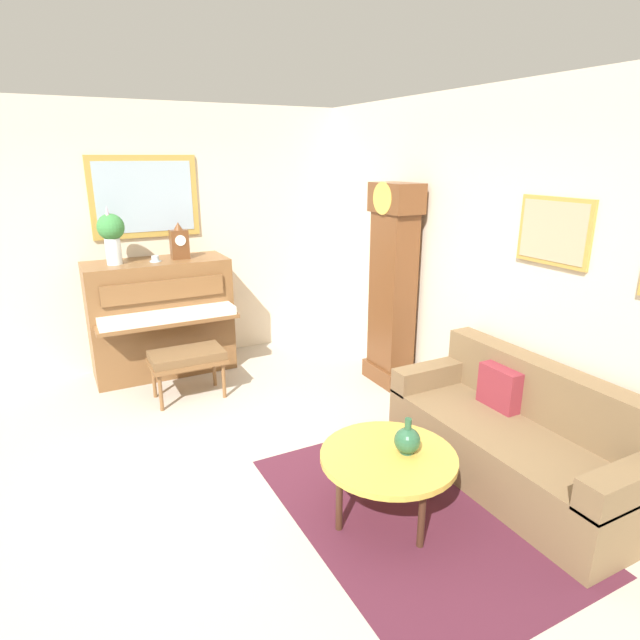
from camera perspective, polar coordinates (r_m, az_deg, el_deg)
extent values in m
cube|color=#B2A899|center=(4.14, -10.97, -17.02)|extent=(6.40, 6.00, 0.10)
cube|color=beige|center=(6.04, -19.07, 8.21)|extent=(0.10, 4.90, 2.80)
cube|color=#B28E3D|center=(5.95, -18.42, 12.52)|extent=(0.03, 1.10, 0.84)
cube|color=#9EB2C1|center=(5.93, -18.39, 12.51)|extent=(0.01, 0.98, 0.72)
cube|color=beige|center=(4.74, 16.97, 6.11)|extent=(5.30, 0.10, 2.80)
cube|color=#B28E3D|center=(4.14, 23.99, 8.75)|extent=(0.60, 0.03, 0.48)
cube|color=tan|center=(4.13, 23.85, 8.75)|extent=(0.54, 0.01, 0.42)
cube|color=#4C1E2D|center=(3.79, 10.17, -19.61)|extent=(2.10, 1.50, 0.01)
cube|color=brown|center=(5.89, -16.81, 0.31)|extent=(0.60, 1.44, 1.23)
cube|color=brown|center=(5.46, -15.98, -0.18)|extent=(0.28, 1.38, 0.04)
cube|color=white|center=(5.44, -16.03, 0.42)|extent=(0.26, 1.32, 0.08)
cube|color=brown|center=(5.49, -16.48, 3.11)|extent=(0.03, 1.20, 0.20)
cube|color=brown|center=(5.23, -14.15, -4.33)|extent=(0.42, 0.70, 0.04)
cube|color=brown|center=(5.20, -14.20, -3.71)|extent=(0.40, 0.68, 0.08)
cylinder|color=brown|center=(5.11, -16.84, -7.53)|extent=(0.04, 0.04, 0.36)
cylinder|color=brown|center=(5.23, -10.36, -6.44)|extent=(0.04, 0.04, 0.36)
cylinder|color=brown|center=(5.40, -17.51, -6.21)|extent=(0.04, 0.04, 0.36)
cylinder|color=brown|center=(5.51, -11.37, -5.22)|extent=(0.04, 0.04, 0.36)
cube|color=brown|center=(5.61, 7.46, -5.61)|extent=(0.52, 0.34, 0.18)
cube|color=brown|center=(5.35, 7.80, 2.31)|extent=(0.44, 0.28, 1.78)
cube|color=brown|center=(5.18, 8.25, 12.94)|extent=(0.52, 0.32, 0.28)
cylinder|color=gold|center=(5.09, 6.80, 12.92)|extent=(0.30, 0.02, 0.30)
cylinder|color=gold|center=(5.30, 7.38, 2.87)|extent=(0.03, 0.03, 0.70)
cube|color=brown|center=(4.15, 19.94, -13.46)|extent=(1.90, 0.80, 0.42)
cube|color=brown|center=(4.18, 23.35, -7.33)|extent=(1.90, 0.20, 0.44)
cube|color=brown|center=(4.57, 12.45, -5.80)|extent=(0.18, 0.80, 0.20)
cube|color=brown|center=(3.59, 30.76, -14.81)|extent=(0.18, 0.80, 0.20)
cube|color=maroon|center=(4.26, 18.81, -6.94)|extent=(0.34, 0.12, 0.32)
cylinder|color=gold|center=(3.52, 7.41, -14.46)|extent=(0.88, 0.88, 0.04)
torus|color=#3D2316|center=(3.52, 7.41, -14.46)|extent=(0.88, 0.88, 0.04)
cylinder|color=#3D2316|center=(3.82, 11.89, -15.75)|extent=(0.04, 0.04, 0.40)
cylinder|color=#3D2316|center=(3.41, 10.92, -20.31)|extent=(0.04, 0.04, 0.40)
cylinder|color=#3D2316|center=(3.48, 2.09, -19.09)|extent=(0.04, 0.04, 0.40)
cylinder|color=#3D2316|center=(3.89, 4.16, -14.79)|extent=(0.04, 0.04, 0.40)
cube|color=brown|center=(5.75, -14.95, 7.89)|extent=(0.12, 0.18, 0.30)
cylinder|color=white|center=(5.68, -14.85, 8.31)|extent=(0.01, 0.11, 0.11)
cone|color=brown|center=(5.72, -15.10, 9.77)|extent=(0.10, 0.10, 0.08)
cylinder|color=silver|center=(5.65, -21.41, 6.92)|extent=(0.15, 0.15, 0.26)
sphere|color=#387F3D|center=(5.61, -21.68, 9.32)|extent=(0.26, 0.26, 0.26)
cone|color=#D199B7|center=(5.57, -22.00, 10.58)|extent=(0.06, 0.06, 0.16)
cylinder|color=#ADC6D6|center=(5.68, -17.35, 6.08)|extent=(0.12, 0.12, 0.01)
cylinder|color=#ADC6D6|center=(5.67, -17.38, 6.34)|extent=(0.08, 0.08, 0.06)
cylinder|color=#234C33|center=(3.54, 9.34, -13.83)|extent=(0.09, 0.09, 0.01)
sphere|color=#285638|center=(3.50, 9.41, -12.73)|extent=(0.17, 0.17, 0.17)
cylinder|color=#285638|center=(3.44, 9.50, -11.07)|extent=(0.04, 0.04, 0.08)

